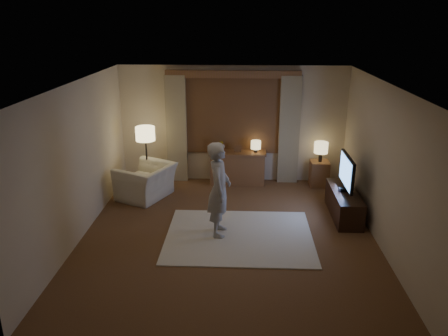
# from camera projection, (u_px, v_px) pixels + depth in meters

# --- Properties ---
(room) EXTENTS (5.04, 5.54, 2.64)m
(room) POSITION_uv_depth(u_px,v_px,m) (229.00, 153.00, 7.59)
(room) COLOR brown
(room) RESTS_ON ground
(rug) EXTENTS (2.50, 2.00, 0.02)m
(rug) POSITION_uv_depth(u_px,v_px,m) (239.00, 236.00, 7.51)
(rug) COLOR beige
(rug) RESTS_ON floor
(sideboard) EXTENTS (1.20, 0.40, 0.70)m
(sideboard) POSITION_uv_depth(u_px,v_px,m) (237.00, 169.00, 9.80)
(sideboard) COLOR brown
(sideboard) RESTS_ON floor
(picture_frame) EXTENTS (0.16, 0.02, 0.20)m
(picture_frame) POSITION_uv_depth(u_px,v_px,m) (238.00, 149.00, 9.65)
(picture_frame) COLOR brown
(picture_frame) RESTS_ON sideboard
(plant) EXTENTS (0.17, 0.13, 0.30)m
(plant) POSITION_uv_depth(u_px,v_px,m) (220.00, 147.00, 9.65)
(plant) COLOR #999999
(plant) RESTS_ON sideboard
(table_lamp_sideboard) EXTENTS (0.22, 0.22, 0.30)m
(table_lamp_sideboard) POSITION_uv_depth(u_px,v_px,m) (256.00, 145.00, 9.60)
(table_lamp_sideboard) COLOR black
(table_lamp_sideboard) RESTS_ON sideboard
(floor_lamp) EXTENTS (0.41, 0.41, 1.39)m
(floor_lamp) POSITION_uv_depth(u_px,v_px,m) (145.00, 137.00, 9.21)
(floor_lamp) COLOR black
(floor_lamp) RESTS_ON floor
(armchair) EXTENTS (1.30, 1.37, 0.70)m
(armchair) POSITION_uv_depth(u_px,v_px,m) (146.00, 182.00, 9.03)
(armchair) COLOR beige
(armchair) RESTS_ON floor
(side_table) EXTENTS (0.40, 0.40, 0.56)m
(side_table) POSITION_uv_depth(u_px,v_px,m) (319.00, 173.00, 9.70)
(side_table) COLOR brown
(side_table) RESTS_ON floor
(table_lamp_side) EXTENTS (0.30, 0.30, 0.44)m
(table_lamp_side) POSITION_uv_depth(u_px,v_px,m) (321.00, 148.00, 9.50)
(table_lamp_side) COLOR black
(table_lamp_side) RESTS_ON side_table
(tv_stand) EXTENTS (0.45, 1.40, 0.50)m
(tv_stand) POSITION_uv_depth(u_px,v_px,m) (344.00, 204.00, 8.22)
(tv_stand) COLOR black
(tv_stand) RESTS_ON floor
(tv) EXTENTS (0.23, 0.95, 0.69)m
(tv) POSITION_uv_depth(u_px,v_px,m) (347.00, 172.00, 8.01)
(tv) COLOR black
(tv) RESTS_ON tv_stand
(person) EXTENTS (0.41, 0.61, 1.64)m
(person) POSITION_uv_depth(u_px,v_px,m) (219.00, 189.00, 7.32)
(person) COLOR #B6B0A8
(person) RESTS_ON rug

